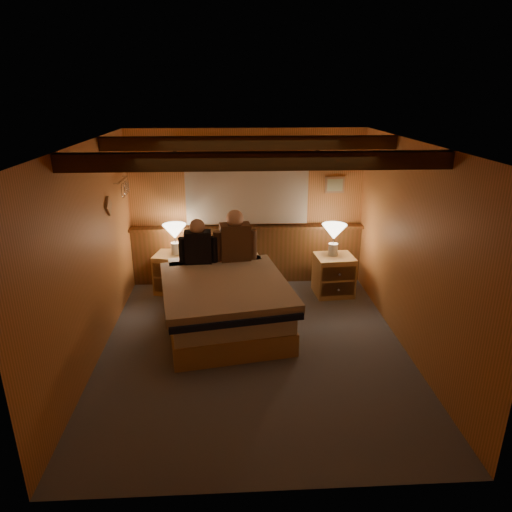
{
  "coord_description": "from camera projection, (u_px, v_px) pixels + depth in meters",
  "views": [
    {
      "loc": [
        -0.24,
        -4.78,
        2.92
      ],
      "look_at": [
        0.05,
        0.4,
        1.03
      ],
      "focal_mm": 32.0,
      "sensor_mm": 36.0,
      "label": 1
    }
  ],
  "objects": [
    {
      "name": "floor",
      "position": [
        254.0,
        347.0,
        5.49
      ],
      "size": [
        4.2,
        4.2,
        0.0
      ],
      "primitive_type": "plane",
      "color": "#545964",
      "rests_on": "ground"
    },
    {
      "name": "ceiling",
      "position": [
        254.0,
        144.0,
        4.67
      ],
      "size": [
        4.2,
        4.2,
        0.0
      ],
      "primitive_type": "plane",
      "rotation": [
        3.14,
        0.0,
        0.0
      ],
      "color": "#E29754",
      "rests_on": "wall_back"
    },
    {
      "name": "wall_back",
      "position": [
        247.0,
        208.0,
        7.05
      ],
      "size": [
        3.6,
        0.0,
        3.6
      ],
      "primitive_type": "plane",
      "rotation": [
        1.57,
        0.0,
        0.0
      ],
      "color": "#D9894D",
      "rests_on": "floor"
    },
    {
      "name": "wall_left",
      "position": [
        90.0,
        257.0,
        4.99
      ],
      "size": [
        0.0,
        4.2,
        4.2
      ],
      "primitive_type": "plane",
      "rotation": [
        1.57,
        0.0,
        1.57
      ],
      "color": "#D9894D",
      "rests_on": "floor"
    },
    {
      "name": "wall_right",
      "position": [
        412.0,
        251.0,
        5.17
      ],
      "size": [
        0.0,
        4.2,
        4.2
      ],
      "primitive_type": "plane",
      "rotation": [
        1.57,
        0.0,
        -1.57
      ],
      "color": "#D9894D",
      "rests_on": "floor"
    },
    {
      "name": "wall_front",
      "position": [
        269.0,
        357.0,
        3.11
      ],
      "size": [
        3.6,
        0.0,
        3.6
      ],
      "primitive_type": "plane",
      "rotation": [
        -1.57,
        0.0,
        0.0
      ],
      "color": "#D9894D",
      "rests_on": "floor"
    },
    {
      "name": "wainscot",
      "position": [
        247.0,
        253.0,
        7.24
      ],
      "size": [
        3.6,
        0.23,
        0.94
      ],
      "color": "brown",
      "rests_on": "wall_back"
    },
    {
      "name": "curtain_window",
      "position": [
        247.0,
        188.0,
        6.88
      ],
      "size": [
        2.18,
        0.09,
        1.11
      ],
      "color": "#3F260F",
      "rests_on": "wall_back"
    },
    {
      "name": "ceiling_beams",
      "position": [
        253.0,
        151.0,
        4.84
      ],
      "size": [
        3.6,
        1.65,
        0.16
      ],
      "color": "#3F260F",
      "rests_on": "ceiling"
    },
    {
      "name": "coat_rail",
      "position": [
        124.0,
        186.0,
        6.31
      ],
      "size": [
        0.05,
        0.55,
        0.24
      ],
      "color": "silver",
      "rests_on": "wall_left"
    },
    {
      "name": "framed_print",
      "position": [
        335.0,
        185.0,
        6.98
      ],
      "size": [
        0.3,
        0.04,
        0.25
      ],
      "color": "tan",
      "rests_on": "wall_back"
    },
    {
      "name": "bed",
      "position": [
        224.0,
        302.0,
        5.88
      ],
      "size": [
        1.8,
        2.17,
        0.67
      ],
      "rotation": [
        0.0,
        0.0,
        0.17
      ],
      "color": "#B3844C",
      "rests_on": "floor"
    },
    {
      "name": "nightstand_left",
      "position": [
        175.0,
        272.0,
        6.95
      ],
      "size": [
        0.64,
        0.59,
        0.6
      ],
      "rotation": [
        0.0,
        0.0,
        -0.21
      ],
      "color": "#B3844C",
      "rests_on": "floor"
    },
    {
      "name": "nightstand_right",
      "position": [
        334.0,
        275.0,
        6.84
      ],
      "size": [
        0.59,
        0.54,
        0.61
      ],
      "rotation": [
        0.0,
        0.0,
        0.07
      ],
      "color": "#B3844C",
      "rests_on": "floor"
    },
    {
      "name": "lamp_left",
      "position": [
        175.0,
        233.0,
        6.75
      ],
      "size": [
        0.35,
        0.35,
        0.46
      ],
      "color": "silver",
      "rests_on": "nightstand_left"
    },
    {
      "name": "lamp_right",
      "position": [
        334.0,
        234.0,
        6.67
      ],
      "size": [
        0.36,
        0.36,
        0.47
      ],
      "color": "silver",
      "rests_on": "nightstand_right"
    },
    {
      "name": "person_left",
      "position": [
        198.0,
        245.0,
        6.25
      ],
      "size": [
        0.53,
        0.22,
        0.65
      ],
      "rotation": [
        0.0,
        0.0,
        0.04
      ],
      "color": "black",
      "rests_on": "bed"
    },
    {
      "name": "person_right",
      "position": [
        235.0,
        239.0,
        6.34
      ],
      "size": [
        0.61,
        0.29,
        0.74
      ],
      "rotation": [
        0.0,
        0.0,
        0.14
      ],
      "color": "#492F1D",
      "rests_on": "bed"
    },
    {
      "name": "duffel_bag",
      "position": [
        186.0,
        292.0,
        6.59
      ],
      "size": [
        0.56,
        0.38,
        0.38
      ],
      "rotation": [
        0.0,
        0.0,
        -0.14
      ],
      "color": "black",
      "rests_on": "floor"
    }
  ]
}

